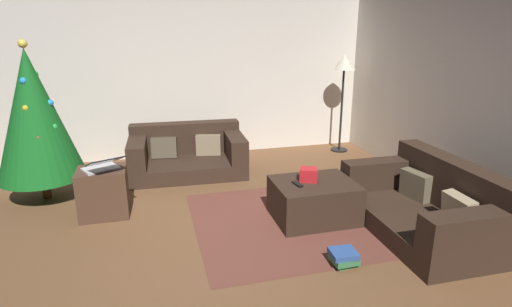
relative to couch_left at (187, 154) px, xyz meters
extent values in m
plane|color=brown|center=(-0.04, -2.25, -0.26)|extent=(6.40, 6.40, 0.00)
cube|color=silver|center=(-0.04, 0.89, 1.04)|extent=(6.40, 0.12, 2.60)
cube|color=silver|center=(3.10, -2.25, 1.04)|extent=(0.12, 6.40, 2.60)
cube|color=#332319|center=(0.00, -0.10, -0.16)|extent=(1.64, 1.04, 0.21)
cube|color=#332319|center=(0.01, 0.27, 0.18)|extent=(1.61, 0.30, 0.46)
cube|color=#332319|center=(0.68, -0.13, 0.12)|extent=(0.28, 0.99, 0.34)
cube|color=#332319|center=(-0.68, -0.07, 0.12)|extent=(0.28, 0.99, 0.34)
cube|color=#8C7A5B|center=(0.32, 0.06, 0.10)|extent=(0.38, 0.20, 0.30)
cube|color=brown|center=(-0.32, 0.08, 0.10)|extent=(0.38, 0.21, 0.31)
cube|color=#332319|center=(2.11, -2.48, -0.16)|extent=(1.01, 1.72, 0.21)
cube|color=#332319|center=(2.48, -2.48, 0.21)|extent=(0.27, 1.71, 0.52)
cube|color=#332319|center=(2.10, -3.21, 0.12)|extent=(0.98, 0.25, 0.33)
cube|color=#332319|center=(2.12, -1.75, 0.12)|extent=(0.98, 0.25, 0.33)
cube|color=tan|center=(2.28, -2.82, 0.10)|extent=(0.17, 0.37, 0.31)
cube|color=brown|center=(2.29, -2.14, 0.10)|extent=(0.19, 0.38, 0.31)
cube|color=#332319|center=(1.18, -1.92, -0.05)|extent=(0.87, 0.70, 0.43)
cube|color=red|center=(1.13, -1.87, 0.23)|extent=(0.24, 0.22, 0.14)
cube|color=black|center=(0.97, -1.96, 0.18)|extent=(0.07, 0.17, 0.02)
cylinder|color=brown|center=(-1.79, -0.53, -0.13)|extent=(0.10, 0.10, 0.28)
cone|color=#14621E|center=(-1.79, -0.53, 0.78)|extent=(0.99, 0.99, 1.54)
sphere|color=yellow|center=(-1.82, -0.71, 0.90)|extent=(0.07, 0.07, 0.07)
sphere|color=orange|center=(-2.08, -0.40, 0.38)|extent=(0.09, 0.09, 0.09)
sphere|color=yellow|center=(-1.48, -0.66, 0.35)|extent=(0.07, 0.07, 0.07)
sphere|color=#2699E5|center=(-1.59, -0.57, 0.92)|extent=(0.08, 0.08, 0.08)
sphere|color=#CC33BF|center=(-1.64, -0.20, 0.30)|extent=(0.07, 0.07, 0.07)
sphere|color=green|center=(-1.73, -0.46, 1.24)|extent=(0.08, 0.08, 0.08)
sphere|color=red|center=(-1.73, -0.80, 0.57)|extent=(0.08, 0.08, 0.08)
sphere|color=green|center=(-1.57, -0.66, 0.66)|extent=(0.08, 0.08, 0.08)
sphere|color=#2699E5|center=(-1.82, -0.63, 1.19)|extent=(0.08, 0.08, 0.08)
sphere|color=#F2D84C|center=(-1.79, -0.53, 1.59)|extent=(0.10, 0.10, 0.10)
cube|color=#4C3323|center=(-1.05, -1.23, 0.01)|extent=(0.52, 0.44, 0.54)
cube|color=silver|center=(-1.05, -1.23, 0.29)|extent=(0.43, 0.38, 0.02)
cube|color=black|center=(-0.97, -1.39, 0.42)|extent=(0.42, 0.37, 0.11)
cube|color=#387A47|center=(1.10, -2.86, -0.24)|extent=(0.22, 0.17, 0.04)
cube|color=#387A47|center=(1.08, -2.87, -0.20)|extent=(0.22, 0.20, 0.06)
cube|color=#2D5193|center=(1.07, -2.86, -0.15)|extent=(0.24, 0.22, 0.05)
cylinder|color=black|center=(2.62, 0.40, -0.25)|extent=(0.28, 0.28, 0.02)
cylinder|color=black|center=(2.62, 0.40, 0.42)|extent=(0.04, 0.04, 1.37)
cone|color=beige|center=(2.62, 0.40, 1.22)|extent=(0.36, 0.36, 0.24)
cube|color=brown|center=(1.18, -1.92, -0.26)|extent=(2.60, 2.00, 0.01)
camera|label=1|loc=(-0.50, -5.74, 1.76)|focal=28.68mm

